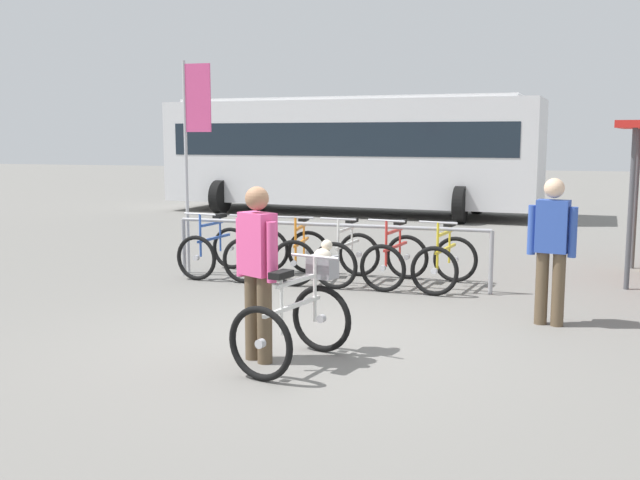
{
  "coord_description": "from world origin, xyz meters",
  "views": [
    {
      "loc": [
        2.2,
        -7.04,
        2.1
      ],
      "look_at": [
        0.08,
        0.45,
        1.0
      ],
      "focal_mm": 41.69,
      "sensor_mm": 36.0,
      "label": 1
    }
  ],
  "objects_px": {
    "racked_bike_white": "(347,257)",
    "bus_distant": "(349,149)",
    "racked_bike_yellow": "(445,262)",
    "racked_bike_orange": "(301,255)",
    "person_with_featured_bike": "(258,266)",
    "racked_bike_black": "(257,253)",
    "racked_bike_red": "(395,260)",
    "pedestrian_with_backpack": "(552,242)",
    "featured_bicycle": "(300,311)",
    "banner_flag": "(193,127)",
    "racked_bike_blue": "(214,250)"
  },
  "relations": [
    {
      "from": "featured_bicycle",
      "to": "banner_flag",
      "type": "height_order",
      "value": "banner_flag"
    },
    {
      "from": "featured_bicycle",
      "to": "person_with_featured_bike",
      "type": "bearing_deg",
      "value": -168.46
    },
    {
      "from": "racked_bike_white",
      "to": "bus_distant",
      "type": "relative_size",
      "value": 0.11
    },
    {
      "from": "bus_distant",
      "to": "person_with_featured_bike",
      "type": "bearing_deg",
      "value": -79.99
    },
    {
      "from": "racked_bike_yellow",
      "to": "racked_bike_white",
      "type": "bearing_deg",
      "value": 178.11
    },
    {
      "from": "racked_bike_black",
      "to": "pedestrian_with_backpack",
      "type": "height_order",
      "value": "pedestrian_with_backpack"
    },
    {
      "from": "person_with_featured_bike",
      "to": "bus_distant",
      "type": "relative_size",
      "value": 0.16
    },
    {
      "from": "racked_bike_black",
      "to": "pedestrian_with_backpack",
      "type": "bearing_deg",
      "value": -23.03
    },
    {
      "from": "racked_bike_orange",
      "to": "racked_bike_red",
      "type": "relative_size",
      "value": 0.94
    },
    {
      "from": "pedestrian_with_backpack",
      "to": "banner_flag",
      "type": "height_order",
      "value": "banner_flag"
    },
    {
      "from": "bus_distant",
      "to": "racked_bike_orange",
      "type": "bearing_deg",
      "value": -80.6
    },
    {
      "from": "racked_bike_blue",
      "to": "pedestrian_with_backpack",
      "type": "distance_m",
      "value": 5.19
    },
    {
      "from": "racked_bike_white",
      "to": "bus_distant",
      "type": "distance_m",
      "value": 9.66
    },
    {
      "from": "person_with_featured_bike",
      "to": "racked_bike_yellow",
      "type": "bearing_deg",
      "value": 71.13
    },
    {
      "from": "racked_bike_yellow",
      "to": "person_with_featured_bike",
      "type": "distance_m",
      "value": 4.08
    },
    {
      "from": "person_with_featured_bike",
      "to": "banner_flag",
      "type": "height_order",
      "value": "banner_flag"
    },
    {
      "from": "racked_bike_yellow",
      "to": "banner_flag",
      "type": "distance_m",
      "value": 4.23
    },
    {
      "from": "racked_bike_black",
      "to": "person_with_featured_bike",
      "type": "distance_m",
      "value": 4.23
    },
    {
      "from": "racked_bike_black",
      "to": "racked_bike_red",
      "type": "distance_m",
      "value": 2.1
    },
    {
      "from": "racked_bike_white",
      "to": "racked_bike_red",
      "type": "height_order",
      "value": "same"
    },
    {
      "from": "person_with_featured_bike",
      "to": "bus_distant",
      "type": "distance_m",
      "value": 13.4
    },
    {
      "from": "racked_bike_black",
      "to": "banner_flag",
      "type": "bearing_deg",
      "value": 178.57
    },
    {
      "from": "racked_bike_orange",
      "to": "featured_bicycle",
      "type": "relative_size",
      "value": 0.91
    },
    {
      "from": "racked_bike_orange",
      "to": "person_with_featured_bike",
      "type": "bearing_deg",
      "value": -78.55
    },
    {
      "from": "racked_bike_orange",
      "to": "pedestrian_with_backpack",
      "type": "xyz_separation_m",
      "value": [
        3.44,
        -1.74,
        0.57
      ]
    },
    {
      "from": "racked_bike_blue",
      "to": "racked_bike_red",
      "type": "distance_m",
      "value": 2.8
    },
    {
      "from": "featured_bicycle",
      "to": "person_with_featured_bike",
      "type": "xyz_separation_m",
      "value": [
        -0.38,
        -0.08,
        0.42
      ]
    },
    {
      "from": "featured_bicycle",
      "to": "racked_bike_red",
      "type": "bearing_deg",
      "value": 86.59
    },
    {
      "from": "racked_bike_blue",
      "to": "racked_bike_orange",
      "type": "xyz_separation_m",
      "value": [
        1.4,
        -0.05,
        0.0
      ]
    },
    {
      "from": "racked_bike_orange",
      "to": "racked_bike_white",
      "type": "distance_m",
      "value": 0.7
    },
    {
      "from": "bus_distant",
      "to": "racked_bike_yellow",
      "type": "bearing_deg",
      "value": -68.74
    },
    {
      "from": "racked_bike_black",
      "to": "racked_bike_blue",
      "type": "bearing_deg",
      "value": 178.11
    },
    {
      "from": "racked_bike_white",
      "to": "racked_bike_yellow",
      "type": "height_order",
      "value": "same"
    },
    {
      "from": "person_with_featured_bike",
      "to": "pedestrian_with_backpack",
      "type": "xyz_separation_m",
      "value": [
        2.65,
        2.16,
        0.03
      ]
    },
    {
      "from": "racked_bike_orange",
      "to": "racked_bike_yellow",
      "type": "distance_m",
      "value": 2.1
    },
    {
      "from": "racked_bike_yellow",
      "to": "pedestrian_with_backpack",
      "type": "height_order",
      "value": "pedestrian_with_backpack"
    },
    {
      "from": "banner_flag",
      "to": "racked_bike_blue",
      "type": "bearing_deg",
      "value": -0.37
    },
    {
      "from": "racked_bike_orange",
      "to": "banner_flag",
      "type": "xyz_separation_m",
      "value": [
        -1.7,
        0.05,
        1.86
      ]
    },
    {
      "from": "racked_bike_red",
      "to": "pedestrian_with_backpack",
      "type": "height_order",
      "value": "pedestrian_with_backpack"
    },
    {
      "from": "racked_bike_blue",
      "to": "racked_bike_red",
      "type": "height_order",
      "value": "same"
    },
    {
      "from": "banner_flag",
      "to": "racked_bike_yellow",
      "type": "bearing_deg",
      "value": -1.77
    },
    {
      "from": "person_with_featured_bike",
      "to": "featured_bicycle",
      "type": "bearing_deg",
      "value": 11.54
    },
    {
      "from": "racked_bike_orange",
      "to": "racked_bike_yellow",
      "type": "relative_size",
      "value": 0.94
    },
    {
      "from": "featured_bicycle",
      "to": "racked_bike_white",
      "type": "bearing_deg",
      "value": 97.13
    },
    {
      "from": "racked_bike_blue",
      "to": "person_with_featured_bike",
      "type": "relative_size",
      "value": 0.71
    },
    {
      "from": "racked_bike_yellow",
      "to": "banner_flag",
      "type": "bearing_deg",
      "value": 178.23
    },
    {
      "from": "racked_bike_black",
      "to": "person_with_featured_bike",
      "type": "xyz_separation_m",
      "value": [
        1.49,
        -3.92,
        0.54
      ]
    },
    {
      "from": "bus_distant",
      "to": "banner_flag",
      "type": "bearing_deg",
      "value": -91.03
    },
    {
      "from": "racked_bike_yellow",
      "to": "bus_distant",
      "type": "height_order",
      "value": "bus_distant"
    },
    {
      "from": "racked_bike_black",
      "to": "banner_flag",
      "type": "xyz_separation_m",
      "value": [
        -1.0,
        0.03,
        1.86
      ]
    }
  ]
}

